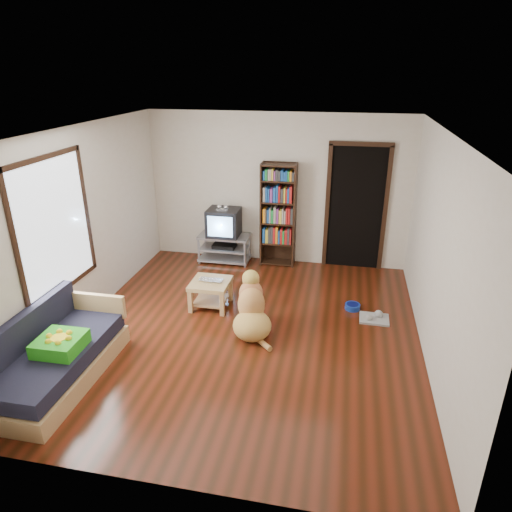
% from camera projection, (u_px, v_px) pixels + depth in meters
% --- Properties ---
extents(ground, '(5.00, 5.00, 0.00)m').
position_uv_depth(ground, '(246.00, 331.00, 6.09)').
color(ground, '#521C0E').
rests_on(ground, ground).
extents(ceiling, '(5.00, 5.00, 0.00)m').
position_uv_depth(ceiling, '(244.00, 132.00, 5.08)').
color(ceiling, white).
rests_on(ceiling, ground).
extents(wall_back, '(4.50, 0.00, 4.50)m').
position_uv_depth(wall_back, '(277.00, 190.00, 7.85)').
color(wall_back, beige).
rests_on(wall_back, ground).
extents(wall_front, '(4.50, 0.00, 4.50)m').
position_uv_depth(wall_front, '(171.00, 359.00, 3.33)').
color(wall_front, beige).
rests_on(wall_front, ground).
extents(wall_left, '(0.00, 5.00, 5.00)m').
position_uv_depth(wall_left, '(79.00, 229.00, 6.00)').
color(wall_left, beige).
rests_on(wall_left, ground).
extents(wall_right, '(0.00, 5.00, 5.00)m').
position_uv_depth(wall_right, '(439.00, 254.00, 5.18)').
color(wall_right, beige).
rests_on(wall_right, ground).
extents(green_cushion, '(0.48, 0.48, 0.16)m').
position_uv_depth(green_cushion, '(60.00, 344.00, 4.94)').
color(green_cushion, green).
rests_on(green_cushion, sofa).
extents(laptop, '(0.35, 0.24, 0.03)m').
position_uv_depth(laptop, '(210.00, 282.00, 6.55)').
color(laptop, silver).
rests_on(laptop, coffee_table).
extents(dog_bowl, '(0.22, 0.22, 0.08)m').
position_uv_depth(dog_bowl, '(352.00, 307.00, 6.63)').
color(dog_bowl, '#16359B').
rests_on(dog_bowl, ground).
extents(grey_rag, '(0.41, 0.33, 0.03)m').
position_uv_depth(grey_rag, '(374.00, 319.00, 6.36)').
color(grey_rag, '#9A9A9A').
rests_on(grey_rag, ground).
extents(window, '(0.03, 1.46, 1.70)m').
position_uv_depth(window, '(55.00, 226.00, 5.46)').
color(window, white).
rests_on(window, wall_left).
extents(doorway, '(1.03, 0.05, 2.19)m').
position_uv_depth(doorway, '(356.00, 205.00, 7.65)').
color(doorway, black).
rests_on(doorway, wall_back).
extents(tv_stand, '(0.90, 0.45, 0.50)m').
position_uv_depth(tv_stand, '(224.00, 247.00, 8.18)').
color(tv_stand, '#99999E').
rests_on(tv_stand, ground).
extents(crt_tv, '(0.55, 0.52, 0.58)m').
position_uv_depth(crt_tv, '(224.00, 222.00, 8.02)').
color(crt_tv, black).
rests_on(crt_tv, tv_stand).
extents(bookshelf, '(0.60, 0.30, 1.80)m').
position_uv_depth(bookshelf, '(278.00, 210.00, 7.81)').
color(bookshelf, black).
rests_on(bookshelf, ground).
extents(sofa, '(0.80, 1.80, 0.80)m').
position_uv_depth(sofa, '(55.00, 359.00, 5.08)').
color(sofa, tan).
rests_on(sofa, ground).
extents(coffee_table, '(0.55, 0.55, 0.40)m').
position_uv_depth(coffee_table, '(211.00, 289.00, 6.63)').
color(coffee_table, tan).
rests_on(coffee_table, ground).
extents(dog, '(0.63, 0.91, 0.81)m').
position_uv_depth(dog, '(252.00, 311.00, 6.01)').
color(dog, tan).
rests_on(dog, ground).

